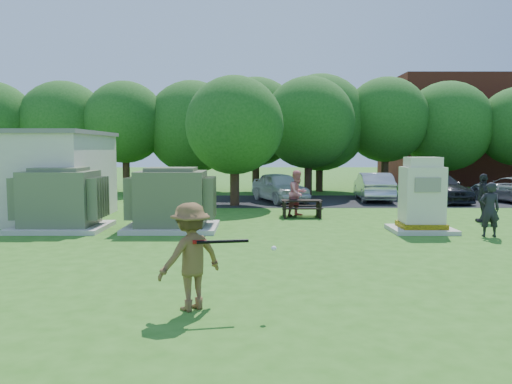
{
  "coord_description": "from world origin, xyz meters",
  "views": [
    {
      "loc": [
        -0.02,
        -11.96,
        2.7
      ],
      "look_at": [
        0.0,
        4.0,
        1.3
      ],
      "focal_mm": 35.0,
      "sensor_mm": 36.0,
      "label": 1
    }
  ],
  "objects_px": {
    "person_walking_right": "(483,198)",
    "car_silver_b": "(512,189)",
    "person_by_generator": "(489,210)",
    "car_silver_a": "(373,187)",
    "picnic_table": "(302,206)",
    "person_at_picnic": "(298,193)",
    "transformer_right": "(172,201)",
    "car_white": "(280,187)",
    "transformer_left": "(60,201)",
    "generator_cabinet": "(422,199)",
    "batter": "(191,256)",
    "car_dark": "(437,188)"
  },
  "relations": [
    {
      "from": "picnic_table",
      "to": "person_by_generator",
      "type": "xyz_separation_m",
      "value": [
        5.33,
        -4.43,
        0.42
      ]
    },
    {
      "from": "car_white",
      "to": "transformer_right",
      "type": "bearing_deg",
      "value": -135.06
    },
    {
      "from": "picnic_table",
      "to": "car_white",
      "type": "relative_size",
      "value": 0.36
    },
    {
      "from": "person_by_generator",
      "to": "car_silver_a",
      "type": "bearing_deg",
      "value": -78.55
    },
    {
      "from": "transformer_left",
      "to": "transformer_right",
      "type": "height_order",
      "value": "same"
    },
    {
      "from": "person_at_picnic",
      "to": "person_by_generator",
      "type": "bearing_deg",
      "value": -82.56
    },
    {
      "from": "transformer_right",
      "to": "car_silver_b",
      "type": "height_order",
      "value": "transformer_right"
    },
    {
      "from": "person_by_generator",
      "to": "person_walking_right",
      "type": "distance_m",
      "value": 3.28
    },
    {
      "from": "transformer_right",
      "to": "person_by_generator",
      "type": "xyz_separation_m",
      "value": [
        9.93,
        -1.37,
        -0.13
      ]
    },
    {
      "from": "picnic_table",
      "to": "batter",
      "type": "distance_m",
      "value": 11.7
    },
    {
      "from": "person_by_generator",
      "to": "person_at_picnic",
      "type": "height_order",
      "value": "person_at_picnic"
    },
    {
      "from": "batter",
      "to": "person_walking_right",
      "type": "height_order",
      "value": "batter"
    },
    {
      "from": "generator_cabinet",
      "to": "picnic_table",
      "type": "height_order",
      "value": "generator_cabinet"
    },
    {
      "from": "car_white",
      "to": "car_silver_a",
      "type": "height_order",
      "value": "car_white"
    },
    {
      "from": "person_walking_right",
      "to": "car_silver_b",
      "type": "bearing_deg",
      "value": 160.05
    },
    {
      "from": "car_silver_a",
      "to": "person_at_picnic",
      "type": "bearing_deg",
      "value": 57.03
    },
    {
      "from": "car_white",
      "to": "car_silver_a",
      "type": "relative_size",
      "value": 0.99
    },
    {
      "from": "car_silver_a",
      "to": "person_walking_right",
      "type": "bearing_deg",
      "value": 110.22
    },
    {
      "from": "transformer_right",
      "to": "car_white",
      "type": "distance_m",
      "value": 9.64
    },
    {
      "from": "batter",
      "to": "car_white",
      "type": "height_order",
      "value": "batter"
    },
    {
      "from": "person_at_picnic",
      "to": "car_silver_a",
      "type": "xyz_separation_m",
      "value": [
        4.43,
        5.88,
        -0.19
      ]
    },
    {
      "from": "car_silver_b",
      "to": "car_white",
      "type": "bearing_deg",
      "value": -18.16
    },
    {
      "from": "transformer_left",
      "to": "car_white",
      "type": "relative_size",
      "value": 0.68
    },
    {
      "from": "picnic_table",
      "to": "car_white",
      "type": "distance_m",
      "value": 5.74
    },
    {
      "from": "car_silver_b",
      "to": "picnic_table",
      "type": "bearing_deg",
      "value": 9.03
    },
    {
      "from": "car_silver_a",
      "to": "car_white",
      "type": "bearing_deg",
      "value": 10.23
    },
    {
      "from": "car_silver_b",
      "to": "person_by_generator",
      "type": "bearing_deg",
      "value": 42.24
    },
    {
      "from": "person_at_picnic",
      "to": "person_walking_right",
      "type": "relative_size",
      "value": 1.03
    },
    {
      "from": "car_silver_a",
      "to": "car_silver_b",
      "type": "bearing_deg",
      "value": 178.61
    },
    {
      "from": "person_walking_right",
      "to": "car_dark",
      "type": "bearing_deg",
      "value": -173.72
    },
    {
      "from": "transformer_right",
      "to": "person_walking_right",
      "type": "distance_m",
      "value": 11.24
    },
    {
      "from": "transformer_right",
      "to": "person_at_picnic",
      "type": "distance_m",
      "value": 5.63
    },
    {
      "from": "person_at_picnic",
      "to": "car_silver_a",
      "type": "relative_size",
      "value": 0.41
    },
    {
      "from": "transformer_right",
      "to": "car_dark",
      "type": "bearing_deg",
      "value": 36.28
    },
    {
      "from": "transformer_left",
      "to": "generator_cabinet",
      "type": "height_order",
      "value": "generator_cabinet"
    },
    {
      "from": "picnic_table",
      "to": "person_at_picnic",
      "type": "bearing_deg",
      "value": 109.54
    },
    {
      "from": "picnic_table",
      "to": "transformer_left",
      "type": "bearing_deg",
      "value": -159.78
    },
    {
      "from": "picnic_table",
      "to": "car_silver_b",
      "type": "relative_size",
      "value": 0.34
    },
    {
      "from": "generator_cabinet",
      "to": "picnic_table",
      "type": "distance_m",
      "value": 5.03
    },
    {
      "from": "person_walking_right",
      "to": "car_white",
      "type": "bearing_deg",
      "value": -121.18
    },
    {
      "from": "generator_cabinet",
      "to": "batter",
      "type": "bearing_deg",
      "value": -129.55
    },
    {
      "from": "transformer_left",
      "to": "car_silver_b",
      "type": "relative_size",
      "value": 0.66
    },
    {
      "from": "person_walking_right",
      "to": "car_silver_b",
      "type": "xyz_separation_m",
      "value": [
        4.64,
        6.96,
        -0.25
      ]
    },
    {
      "from": "car_silver_b",
      "to": "person_at_picnic",
      "type": "bearing_deg",
      "value": 7.31
    },
    {
      "from": "picnic_table",
      "to": "car_silver_a",
      "type": "distance_m",
      "value": 7.59
    },
    {
      "from": "person_by_generator",
      "to": "car_white",
      "type": "bearing_deg",
      "value": -53.78
    },
    {
      "from": "person_by_generator",
      "to": "car_silver_a",
      "type": "xyz_separation_m",
      "value": [
        -1.03,
        10.66,
        -0.11
      ]
    },
    {
      "from": "picnic_table",
      "to": "car_dark",
      "type": "height_order",
      "value": "car_dark"
    },
    {
      "from": "picnic_table",
      "to": "person_walking_right",
      "type": "height_order",
      "value": "person_walking_right"
    },
    {
      "from": "car_dark",
      "to": "person_walking_right",
      "type": "bearing_deg",
      "value": -103.7
    }
  ]
}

